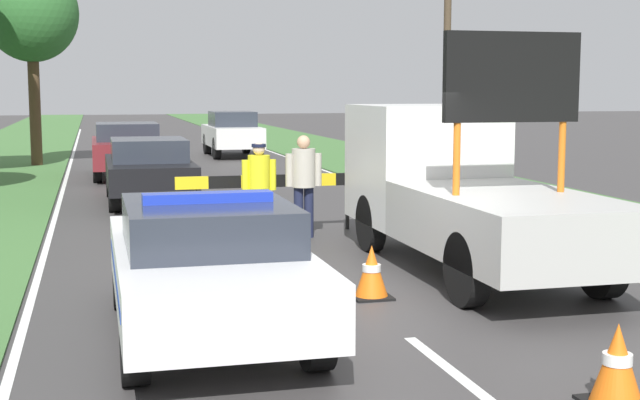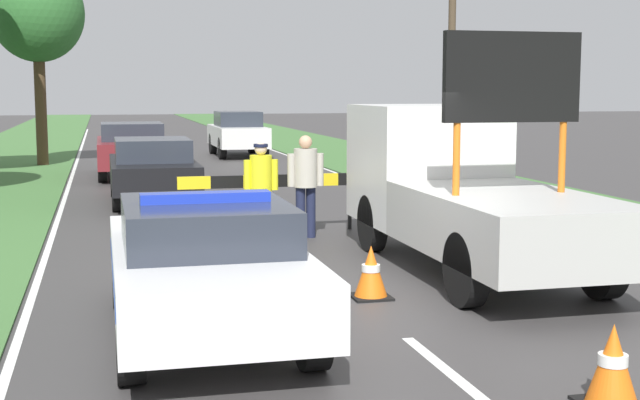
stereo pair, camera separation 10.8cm
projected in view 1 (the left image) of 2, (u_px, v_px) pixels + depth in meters
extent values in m
plane|color=#3D3A3A|center=(366.00, 304.00, 10.61)|extent=(160.00, 160.00, 0.00)
cube|color=silver|center=(453.00, 371.00, 8.05)|extent=(0.12, 2.27, 0.01)
cube|color=silver|center=(309.00, 258.00, 13.40)|extent=(0.12, 2.27, 0.01)
cube|color=silver|center=(247.00, 210.00, 18.76)|extent=(0.12, 2.27, 0.01)
cube|color=silver|center=(212.00, 183.00, 24.11)|extent=(0.12, 2.27, 0.01)
cube|color=silver|center=(191.00, 166.00, 29.47)|extent=(0.12, 2.27, 0.01)
cube|color=silver|center=(175.00, 154.00, 34.82)|extent=(0.12, 2.27, 0.01)
cube|color=silver|center=(164.00, 145.00, 40.18)|extent=(0.12, 2.27, 0.01)
cube|color=silver|center=(156.00, 139.00, 45.53)|extent=(0.12, 2.27, 0.01)
cube|color=silver|center=(149.00, 133.00, 50.88)|extent=(0.12, 2.27, 0.01)
cube|color=silver|center=(144.00, 129.00, 56.24)|extent=(0.12, 2.27, 0.01)
cube|color=silver|center=(66.00, 177.00, 25.65)|extent=(0.10, 63.13, 0.01)
cube|color=silver|center=(327.00, 171.00, 27.55)|extent=(0.10, 63.13, 0.01)
cube|color=#427038|center=(369.00, 161.00, 31.38)|extent=(4.67, 120.00, 0.03)
cube|color=white|center=(207.00, 272.00, 9.18)|extent=(1.86, 4.51, 0.59)
cube|color=#282D38|center=(208.00, 224.00, 8.99)|extent=(1.63, 2.07, 0.44)
cylinder|color=black|center=(123.00, 276.00, 10.37)|extent=(0.24, 0.75, 0.75)
cylinder|color=black|center=(260.00, 269.00, 10.76)|extent=(0.24, 0.75, 0.75)
cylinder|color=black|center=(134.00, 342.00, 7.68)|extent=(0.24, 0.75, 0.75)
cylinder|color=black|center=(316.00, 330.00, 8.08)|extent=(0.24, 0.75, 0.75)
cube|color=#1E38C6|center=(208.00, 197.00, 8.96)|extent=(1.30, 0.24, 0.10)
cube|color=#193399|center=(207.00, 269.00, 9.18)|extent=(1.87, 3.69, 0.10)
cube|color=black|center=(185.00, 241.00, 11.40)|extent=(1.02, 0.08, 0.35)
cube|color=white|center=(425.00, 163.00, 14.10)|extent=(2.02, 2.17, 1.84)
cube|color=#232833|center=(402.00, 139.00, 15.08)|extent=(1.72, 0.04, 0.81)
cube|color=#B2B2AD|center=(508.00, 224.00, 11.31)|extent=(2.02, 3.78, 0.78)
cylinder|color=#D16619|center=(457.00, 159.00, 11.02)|extent=(0.09, 0.09, 0.90)
cylinder|color=#D16619|center=(562.00, 157.00, 11.38)|extent=(0.09, 0.09, 0.90)
cube|color=black|center=(512.00, 77.00, 11.07)|extent=(1.80, 0.12, 1.12)
cylinder|color=black|center=(371.00, 223.00, 14.00)|extent=(0.24, 0.89, 0.89)
cylinder|color=black|center=(475.00, 219.00, 14.43)|extent=(0.24, 0.89, 0.89)
cylinder|color=black|center=(467.00, 269.00, 10.41)|extent=(0.24, 0.89, 0.89)
cylinder|color=black|center=(602.00, 262.00, 10.84)|extent=(0.24, 0.89, 0.89)
cylinder|color=black|center=(195.00, 212.00, 15.51)|extent=(0.07, 0.07, 0.81)
cylinder|color=black|center=(347.00, 207.00, 16.19)|extent=(0.07, 0.07, 0.81)
cube|color=yellow|center=(192.00, 183.00, 15.44)|extent=(0.57, 0.08, 0.22)
cube|color=black|center=(225.00, 182.00, 15.58)|extent=(0.57, 0.08, 0.22)
cube|color=yellow|center=(257.00, 181.00, 15.72)|extent=(0.57, 0.08, 0.22)
cube|color=black|center=(289.00, 180.00, 15.86)|extent=(0.57, 0.08, 0.22)
cube|color=yellow|center=(320.00, 180.00, 16.00)|extent=(0.57, 0.08, 0.22)
cube|color=black|center=(351.00, 179.00, 16.14)|extent=(0.57, 0.08, 0.22)
cylinder|color=#191E38|center=(254.00, 215.00, 15.12)|extent=(0.15, 0.15, 0.82)
cylinder|color=#191E38|center=(264.00, 215.00, 15.17)|extent=(0.15, 0.15, 0.82)
cylinder|color=yellow|center=(259.00, 173.00, 15.06)|extent=(0.37, 0.37, 0.61)
cylinder|color=yellow|center=(245.00, 175.00, 15.00)|extent=(0.12, 0.12, 0.52)
cylinder|color=yellow|center=(273.00, 175.00, 15.12)|extent=(0.12, 0.12, 0.52)
sphere|color=beige|center=(259.00, 149.00, 15.00)|extent=(0.21, 0.21, 0.21)
cylinder|color=#141933|center=(259.00, 146.00, 15.00)|extent=(0.24, 0.24, 0.05)
cylinder|color=#191E38|center=(299.00, 213.00, 15.24)|extent=(0.16, 0.16, 0.88)
cylinder|color=#191E38|center=(309.00, 212.00, 15.28)|extent=(0.16, 0.16, 0.88)
cylinder|color=#B2AD9E|center=(304.00, 168.00, 15.17)|extent=(0.40, 0.40, 0.66)
cylinder|color=#B2AD9E|center=(289.00, 170.00, 15.11)|extent=(0.13, 0.13, 0.56)
cylinder|color=#B2AD9E|center=(318.00, 169.00, 15.23)|extent=(0.13, 0.13, 0.56)
sphere|color=tan|center=(304.00, 142.00, 15.11)|extent=(0.23, 0.23, 0.23)
cube|color=black|center=(257.00, 250.00, 14.03)|extent=(0.37, 0.37, 0.03)
cone|color=orange|center=(257.00, 234.00, 14.00)|extent=(0.31, 0.31, 0.48)
cylinder|color=white|center=(257.00, 233.00, 14.00)|extent=(0.18, 0.18, 0.07)
cube|color=black|center=(380.00, 226.00, 16.45)|extent=(0.39, 0.39, 0.03)
cone|color=orange|center=(380.00, 212.00, 16.42)|extent=(0.33, 0.33, 0.52)
cylinder|color=white|center=(380.00, 210.00, 16.41)|extent=(0.19, 0.19, 0.07)
cube|color=black|center=(430.00, 219.00, 17.40)|extent=(0.40, 0.40, 0.03)
cone|color=orange|center=(430.00, 205.00, 17.37)|extent=(0.34, 0.34, 0.53)
cylinder|color=white|center=(430.00, 203.00, 17.36)|extent=(0.19, 0.19, 0.07)
cone|color=orange|center=(617.00, 363.00, 7.15)|extent=(0.42, 0.42, 0.65)
cylinder|color=white|center=(617.00, 359.00, 7.15)|extent=(0.24, 0.24, 0.09)
cube|color=black|center=(371.00, 297.00, 10.90)|extent=(0.47, 0.47, 0.03)
cone|color=orange|center=(372.00, 270.00, 10.86)|extent=(0.40, 0.40, 0.62)
cylinder|color=white|center=(372.00, 268.00, 10.86)|extent=(0.23, 0.23, 0.09)
cube|color=black|center=(149.00, 173.00, 19.89)|extent=(1.83, 4.38, 0.58)
cube|color=#282D38|center=(149.00, 150.00, 19.70)|extent=(1.61, 2.01, 0.48)
cylinder|color=black|center=(112.00, 181.00, 21.04)|extent=(0.24, 0.76, 0.76)
cylinder|color=black|center=(179.00, 179.00, 21.43)|extent=(0.24, 0.76, 0.76)
cylinder|color=black|center=(114.00, 194.00, 18.43)|extent=(0.24, 0.76, 0.76)
cylinder|color=black|center=(191.00, 192.00, 18.82)|extent=(0.24, 0.76, 0.76)
cube|color=maroon|center=(127.00, 152.00, 25.77)|extent=(1.95, 4.65, 0.71)
cube|color=#282D38|center=(127.00, 131.00, 25.56)|extent=(1.72, 2.14, 0.49)
cylinder|color=black|center=(97.00, 161.00, 26.99)|extent=(0.24, 0.73, 0.73)
cylinder|color=black|center=(154.00, 160.00, 27.41)|extent=(0.24, 0.73, 0.73)
cylinder|color=black|center=(97.00, 169.00, 24.22)|extent=(0.24, 0.73, 0.73)
cylinder|color=black|center=(161.00, 168.00, 24.64)|extent=(0.24, 0.73, 0.73)
cube|color=silver|center=(232.00, 136.00, 33.65)|extent=(1.78, 4.49, 0.74)
cube|color=#282D38|center=(232.00, 119.00, 33.44)|extent=(1.57, 2.07, 0.55)
cylinder|color=black|center=(207.00, 144.00, 34.85)|extent=(0.24, 0.80, 0.80)
cylinder|color=black|center=(246.00, 143.00, 35.22)|extent=(0.24, 0.80, 0.80)
cylinder|color=black|center=(217.00, 148.00, 32.17)|extent=(0.24, 0.80, 0.80)
cylinder|color=black|center=(259.00, 148.00, 32.55)|extent=(0.24, 0.80, 0.80)
cylinder|color=#4C3823|center=(35.00, 107.00, 29.28)|extent=(0.37, 0.37, 3.86)
ellipsoid|color=#2D662D|center=(31.00, 13.00, 28.90)|extent=(3.02, 3.02, 3.18)
cylinder|color=#473828|center=(447.00, 63.00, 24.06)|extent=(0.20, 0.20, 6.46)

